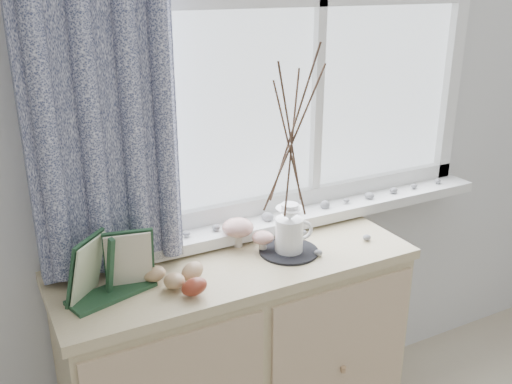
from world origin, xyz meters
The scene contains 8 objects.
sideboard centered at (-0.15, 1.75, 0.43)m, with size 1.20×0.45×0.85m.
botanical_book centered at (-0.57, 1.70, 0.95)m, with size 0.29×0.13×0.21m, color #20432A, non-canonical shape.
toadstool_cluster centered at (-0.08, 1.83, 0.91)m, with size 0.15×0.16×0.10m.
wooden_eggs centered at (-0.38, 1.68, 0.88)m, with size 0.17×0.18×0.08m.
songbird_figurine centered at (0.04, 1.76, 0.88)m, with size 0.12×0.05×0.06m, color white, non-canonical shape.
crocheted_doily centered at (0.04, 1.72, 0.85)m, with size 0.20×0.20×0.01m, color black.
twig_pitcher centered at (0.04, 1.72, 1.26)m, with size 0.33×0.33×0.72m.
sideboard_pebbles centered at (0.15, 1.75, 0.86)m, with size 0.33×0.23×0.02m.
Camera 1 is at (-0.88, 0.23, 1.73)m, focal length 40.00 mm.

